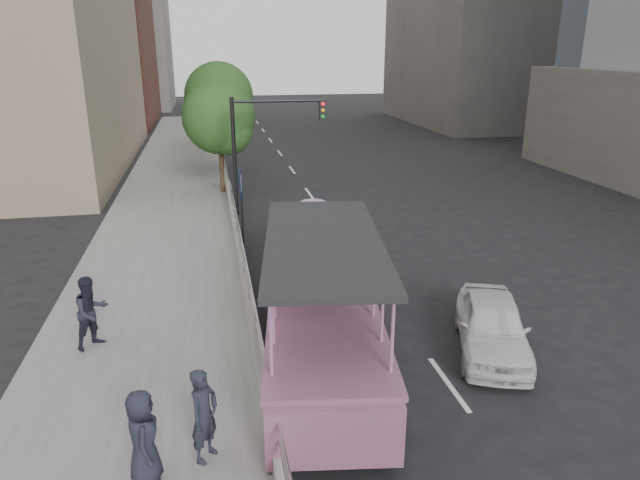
% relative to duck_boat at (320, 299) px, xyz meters
% --- Properties ---
extents(ground, '(160.00, 160.00, 0.00)m').
position_rel_duck_boat_xyz_m(ground, '(1.46, -0.42, -1.21)').
color(ground, black).
extents(sidewalk, '(5.50, 80.00, 0.30)m').
position_rel_duck_boat_xyz_m(sidewalk, '(-4.29, 9.58, -1.06)').
color(sidewalk, '#969691').
rests_on(sidewalk, ground).
extents(kerb_wall, '(0.24, 30.00, 0.36)m').
position_rel_duck_boat_xyz_m(kerb_wall, '(-1.66, 1.58, -0.73)').
color(kerb_wall, '#AFAFAA').
rests_on(kerb_wall, sidewalk).
extents(guardrail, '(0.07, 22.00, 0.71)m').
position_rel_duck_boat_xyz_m(guardrail, '(-1.66, 1.58, -0.07)').
color(guardrail, silver).
rests_on(guardrail, kerb_wall).
extents(duck_boat, '(3.74, 10.05, 3.26)m').
position_rel_duck_boat_xyz_m(duck_boat, '(0.00, 0.00, 0.00)').
color(duck_boat, black).
rests_on(duck_boat, ground).
extents(car, '(2.94, 4.34, 1.37)m').
position_rel_duck_boat_xyz_m(car, '(4.08, -1.21, -0.52)').
color(car, white).
rests_on(car, ground).
extents(pedestrian_near, '(0.71, 0.76, 1.75)m').
position_rel_duck_boat_xyz_m(pedestrian_near, '(-2.87, -4.21, -0.04)').
color(pedestrian_near, '#212330').
rests_on(pedestrian_near, sidewalk).
extents(pedestrian_mid, '(1.10, 1.09, 1.80)m').
position_rel_duck_boat_xyz_m(pedestrian_mid, '(-5.49, 0.36, -0.01)').
color(pedestrian_mid, '#212330').
rests_on(pedestrian_mid, sidewalk).
extents(pedestrian_far, '(0.61, 0.87, 1.68)m').
position_rel_duck_boat_xyz_m(pedestrian_far, '(-3.85, -4.57, -0.07)').
color(pedestrian_far, '#212330').
rests_on(pedestrian_far, sidewalk).
extents(parking_sign, '(0.10, 0.66, 2.94)m').
position_rel_duck_boat_xyz_m(parking_sign, '(-1.44, 7.85, 0.62)').
color(parking_sign, black).
rests_on(parking_sign, ground).
extents(traffic_signal, '(4.20, 0.32, 5.20)m').
position_rel_duck_boat_xyz_m(traffic_signal, '(-0.24, 12.07, 2.29)').
color(traffic_signal, black).
rests_on(traffic_signal, ground).
extents(street_tree_near, '(3.52, 3.52, 5.72)m').
position_rel_duck_boat_xyz_m(street_tree_near, '(-1.84, 15.50, 2.61)').
color(street_tree_near, '#362618').
rests_on(street_tree_near, ground).
extents(street_tree_far, '(3.97, 3.97, 6.45)m').
position_rel_duck_boat_xyz_m(street_tree_far, '(-1.64, 21.50, 3.10)').
color(street_tree_far, '#362618').
rests_on(street_tree_far, ground).
extents(midrise_stone_b, '(16.00, 14.00, 20.00)m').
position_rel_duck_boat_xyz_m(midrise_stone_b, '(-14.54, 63.58, 8.79)').
color(midrise_stone_b, gray).
rests_on(midrise_stone_b, ground).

